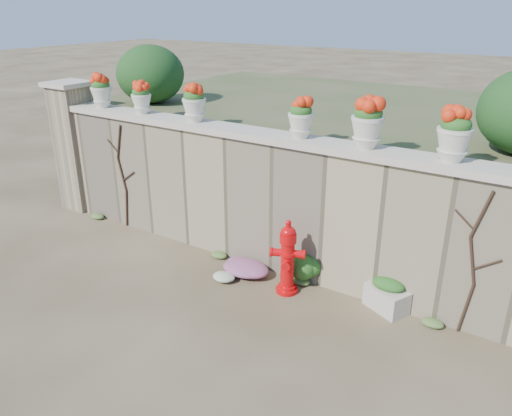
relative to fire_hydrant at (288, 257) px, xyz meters
The scene contains 19 objects.
ground 1.62m from the fire_hydrant, 127.56° to the right, with size 80.00×80.00×0.00m, color #493924.
stone_wall 1.19m from the fire_hydrant, 147.44° to the left, with size 8.00×0.40×2.00m, color #968664.
wall_cap 1.86m from the fire_hydrant, 147.44° to the left, with size 8.10×0.52×0.10m, color beige.
gate_pillar 5.16m from the fire_hydrant, behind, with size 0.72×0.72×2.48m.
raised_fill 3.93m from the fire_hydrant, 103.75° to the left, with size 9.00×6.00×2.00m, color #384C23.
back_shrub_left 4.92m from the fire_hydrant, 156.53° to the left, with size 1.30×1.30×1.10m, color #143814.
vine_left 3.65m from the fire_hydrant, behind, with size 0.60×0.04×1.91m.
vine_right 2.37m from the fire_hydrant, ahead, with size 0.60×0.04×1.91m.
fire_hydrant is the anchor object (origin of this frame).
planter_box 1.42m from the fire_hydrant, 14.35° to the left, with size 0.65×0.53×0.47m.
green_shrub 0.42m from the fire_hydrant, 83.09° to the left, with size 0.65×0.59×0.62m, color #1E5119.
magenta_clump 1.03m from the fire_hydrant, behind, with size 0.93×0.62×0.25m, color #D029B3.
white_flowers 1.11m from the fire_hydrant, 162.41° to the right, with size 0.47×0.38×0.17m, color white.
urn_pot_0 4.59m from the fire_hydrant, behind, with size 0.37×0.37×0.58m.
urn_pot_1 3.71m from the fire_hydrant, 169.49° to the left, with size 0.33×0.33×0.52m.
urn_pot_2 2.81m from the fire_hydrant, 163.89° to the left, with size 0.37×0.37×0.58m.
urn_pot_3 1.92m from the fire_hydrant, 107.05° to the left, with size 0.35×0.35×0.55m.
urn_pot_4 2.10m from the fire_hydrant, 37.58° to the left, with size 0.42×0.42×0.65m.
urn_pot_5 2.67m from the fire_hydrant, 17.96° to the left, with size 0.41×0.41×0.64m.
Camera 1 is at (3.91, -4.18, 3.83)m, focal length 35.00 mm.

